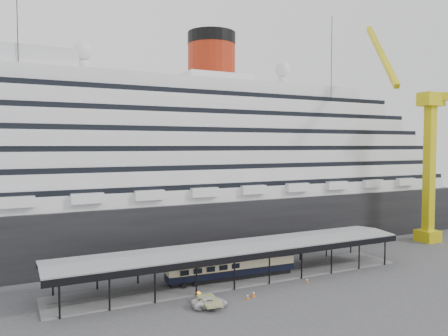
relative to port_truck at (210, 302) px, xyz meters
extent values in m
plane|color=#3E3E41|center=(8.72, 3.47, -0.63)|extent=(200.00, 200.00, 0.00)
cube|color=black|center=(8.72, 35.47, 4.37)|extent=(130.00, 30.00, 10.00)
cylinder|color=#99220C|center=(16.72, 35.47, 36.77)|extent=(10.00, 10.00, 9.00)
cylinder|color=black|center=(16.72, 35.47, 42.02)|extent=(10.10, 10.10, 2.50)
sphere|color=silver|center=(-9.28, 35.47, 37.07)|extent=(3.60, 3.60, 3.60)
sphere|color=silver|center=(34.72, 35.47, 37.07)|extent=(3.60, 3.60, 3.60)
cube|color=slate|center=(8.72, 8.47, -0.51)|extent=(56.00, 8.00, 0.24)
cube|color=slate|center=(8.72, 7.75, -0.35)|extent=(54.00, 0.08, 0.10)
cube|color=slate|center=(8.72, 9.19, -0.35)|extent=(54.00, 0.08, 0.10)
cube|color=black|center=(8.72, 3.97, 3.82)|extent=(56.00, 0.18, 0.90)
cube|color=black|center=(8.72, 12.97, 3.82)|extent=(56.00, 0.18, 0.90)
cube|color=slate|center=(8.72, 8.47, 4.55)|extent=(56.00, 9.00, 0.24)
cylinder|color=black|center=(-20.50, 25.22, 22.98)|extent=(0.12, 0.12, 47.21)
cube|color=gold|center=(56.72, 13.47, 0.57)|extent=(4.00, 4.00, 2.40)
cube|color=gold|center=(56.72, 13.47, 14.77)|extent=(1.80, 1.80, 26.00)
cube|color=gold|center=(56.72, 13.47, 29.17)|extent=(5.00, 3.20, 2.80)
cube|color=gold|center=(47.85, 18.60, 38.58)|extent=(11.42, 18.78, 16.80)
cube|color=gold|center=(59.75, 11.72, 29.77)|extent=(6.00, 4.39, 1.60)
cylinder|color=black|center=(38.98, 23.72, 22.98)|extent=(0.12, 0.12, 47.21)
imported|color=silver|center=(0.00, 0.00, 0.00)|extent=(4.70, 2.51, 1.25)
cube|color=black|center=(7.52, 8.47, -0.07)|extent=(19.37, 3.32, 0.64)
cube|color=black|center=(7.52, 8.47, 0.76)|extent=(20.31, 3.74, 1.01)
cube|color=beige|center=(7.52, 8.47, 1.86)|extent=(20.31, 3.78, 1.19)
cube|color=black|center=(7.52, 8.47, 2.64)|extent=(20.31, 3.74, 0.37)
cube|color=orange|center=(6.86, 0.81, -0.61)|extent=(0.48, 0.48, 0.03)
cone|color=orange|center=(6.86, 0.81, -0.19)|extent=(0.40, 0.40, 0.83)
cylinder|color=white|center=(6.86, 0.81, -0.11)|extent=(0.26, 0.26, 0.16)
cube|color=#F25E0D|center=(5.62, 0.24, -0.61)|extent=(0.48, 0.48, 0.03)
cone|color=#F25E0D|center=(5.62, 0.24, -0.23)|extent=(0.41, 0.41, 0.75)
cylinder|color=white|center=(5.62, 0.24, -0.16)|extent=(0.24, 0.24, 0.15)
cube|color=#E2550C|center=(16.92, 2.36, -0.61)|extent=(0.51, 0.51, 0.03)
cone|color=#E2550C|center=(16.92, 2.36, -0.24)|extent=(0.43, 0.43, 0.73)
cylinder|color=white|center=(16.92, 2.36, -0.17)|extent=(0.23, 0.23, 0.14)
camera|label=1|loc=(-22.33, -48.93, 19.68)|focal=35.00mm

